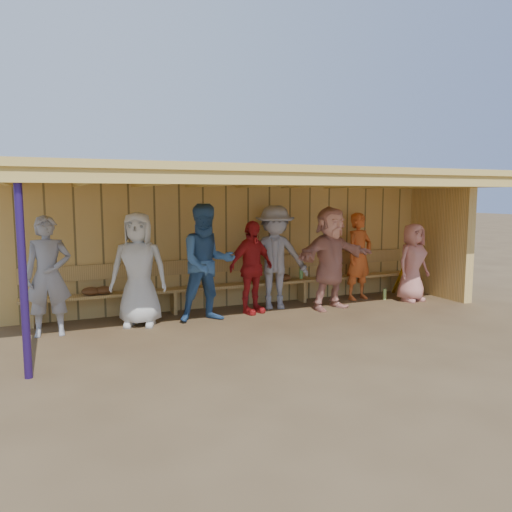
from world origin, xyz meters
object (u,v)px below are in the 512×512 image
(player_d, at_px, (251,267))
(player_g, at_px, (359,256))
(player_e, at_px, (275,257))
(player_a, at_px, (48,276))
(player_b, at_px, (139,269))
(player_c, at_px, (207,263))
(bench, at_px, (240,279))
(player_h, at_px, (413,263))
(player_f, at_px, (330,258))

(player_d, distance_m, player_g, 2.47)
(player_e, bearing_deg, player_a, -157.43)
(player_b, distance_m, player_c, 1.12)
(player_d, bearing_deg, bench, 70.01)
(player_b, xyz_separation_m, player_h, (5.32, -0.23, -0.15))
(player_d, distance_m, bench, 0.64)
(player_h, bearing_deg, player_f, 168.80)
(player_e, xyz_separation_m, player_f, (0.92, -0.45, -0.01))
(player_e, height_order, player_g, player_e)
(player_e, bearing_deg, bench, 163.31)
(player_c, bearing_deg, bench, 42.82)
(player_h, bearing_deg, player_c, 169.04)
(player_b, relative_size, player_h, 1.19)
(player_c, xyz_separation_m, player_g, (3.34, 0.47, -0.11))
(player_d, height_order, player_e, player_e)
(player_e, xyz_separation_m, player_g, (1.90, 0.07, -0.08))
(player_b, bearing_deg, player_d, 22.42)
(player_e, relative_size, player_g, 1.09)
(player_d, relative_size, player_f, 0.87)
(player_a, relative_size, player_c, 0.92)
(player_d, distance_m, player_e, 0.60)
(player_a, distance_m, player_g, 5.80)
(player_c, xyz_separation_m, bench, (0.89, 0.78, -0.45))
(player_c, distance_m, player_g, 3.37)
(player_c, bearing_deg, player_g, 9.62)
(player_a, xyz_separation_m, player_h, (6.66, -0.17, -0.13))
(player_e, xyz_separation_m, bench, (-0.55, 0.37, -0.43))
(player_b, bearing_deg, player_h, 17.73)
(player_b, xyz_separation_m, player_f, (3.46, -0.18, 0.03))
(player_c, xyz_separation_m, player_h, (4.22, -0.09, -0.21))
(player_d, height_order, player_f, player_f)
(player_a, bearing_deg, player_h, 3.45)
(player_e, relative_size, player_h, 1.24)
(player_c, distance_m, player_e, 1.49)
(player_h, bearing_deg, player_d, 165.04)
(player_a, height_order, player_h, player_a)
(player_e, height_order, bench, player_e)
(bench, bearing_deg, player_h, -14.62)
(player_e, distance_m, player_g, 1.91)
(player_d, bearing_deg, player_a, 162.74)
(player_g, distance_m, bench, 2.49)
(player_f, bearing_deg, player_d, 157.04)
(player_f, height_order, bench, player_f)
(player_a, relative_size, player_b, 0.98)
(player_b, distance_m, player_e, 2.55)
(player_g, bearing_deg, player_h, -45.02)
(player_d, bearing_deg, player_e, -0.73)
(player_e, height_order, player_h, player_e)
(player_b, height_order, bench, player_b)
(player_h, bearing_deg, player_g, 137.61)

